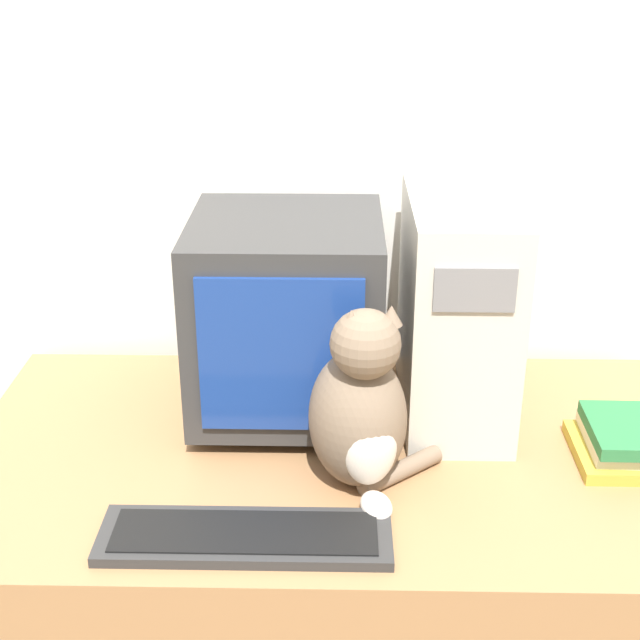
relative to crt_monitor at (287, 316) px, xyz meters
name	(u,v)px	position (x,y,z in m)	size (l,w,h in m)	color
wall_back	(336,142)	(0.09, 0.31, 0.28)	(7.00, 0.05, 2.50)	silver
desk	(332,605)	(0.09, -0.15, -0.59)	(1.41, 0.79, 0.76)	#9E7047
crt_monitor	(287,316)	(0.00, 0.00, 0.00)	(0.37, 0.38, 0.40)	#333333
computer_tower	(456,308)	(0.33, 0.02, 0.01)	(0.20, 0.41, 0.45)	beige
keyboard	(245,537)	(-0.05, -0.43, -0.20)	(0.48, 0.14, 0.02)	#2D2D2D
cat	(361,411)	(0.14, -0.26, -0.06)	(0.27, 0.27, 0.35)	#7A6651
book_stack	(616,441)	(0.62, -0.17, -0.17)	(0.14, 0.20, 0.07)	gold
pen	(155,513)	(-0.21, -0.36, -0.21)	(0.16, 0.01, 0.01)	black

